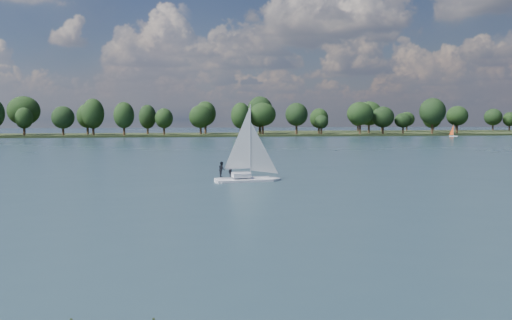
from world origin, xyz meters
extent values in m
plane|color=#233342|center=(0.00, 100.00, 0.00)|extent=(700.00, 700.00, 0.00)
cube|color=black|center=(0.00, 212.00, 0.00)|extent=(660.00, 40.00, 1.50)
cube|color=black|center=(160.00, 260.00, 0.00)|extent=(220.00, 30.00, 1.40)
cube|color=silver|center=(6.07, 35.63, 0.00)|extent=(6.68, 2.79, 0.76)
cube|color=silver|center=(6.07, 35.63, 0.76)|extent=(2.06, 1.42, 0.48)
cylinder|color=silver|center=(6.07, 35.63, 4.33)|extent=(0.11, 0.11, 7.62)
imported|color=black|center=(4.55, 36.08, 1.37)|extent=(0.47, 0.64, 1.64)
imported|color=black|center=(3.56, 35.55, 1.37)|extent=(0.65, 0.82, 1.64)
cube|color=white|center=(111.83, 183.34, 0.00)|extent=(3.24, 2.93, 0.51)
cylinder|color=silver|center=(111.83, 183.34, 2.53)|extent=(0.09, 0.09, 4.51)
camera|label=1|loc=(-3.14, -23.41, 6.54)|focal=40.00mm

